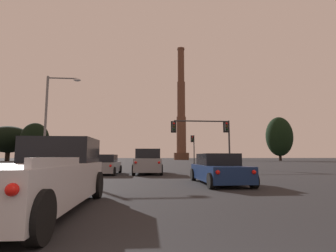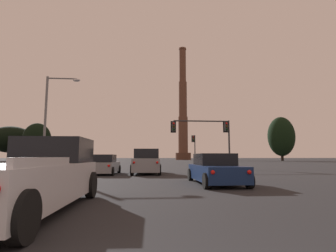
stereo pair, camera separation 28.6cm
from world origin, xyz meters
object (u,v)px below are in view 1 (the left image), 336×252
Objects in this scene: suv_center_lane_front at (148,162)px; street_lamp at (51,112)px; smokestack at (181,115)px; traffic_light_overhead_right at (209,131)px; hatchback_left_lane_front at (106,165)px; traffic_light_far_right at (193,145)px; pickup_truck_left_lane_third at (42,176)px; sedan_right_lane_second at (219,170)px.

suv_center_lane_front is 0.60× the size of street_lamp.
traffic_light_overhead_right is at bearing -96.41° from smokestack.
smokestack reaches higher than street_lamp.
hatchback_left_lane_front is 96.30m from smokestack.
street_lamp reaches higher than traffic_light_far_right.
pickup_truck_left_lane_third is 0.11× the size of smokestack.
traffic_light_overhead_right is at bearing 66.71° from pickup_truck_left_lane_third.
pickup_truck_left_lane_third is 8.28m from sedan_right_lane_second.
traffic_light_overhead_right reaches higher than suv_center_lane_front.
suv_center_lane_front is 28.41m from traffic_light_far_right.
traffic_light_far_right is at bearing 54.61° from street_lamp.
traffic_light_overhead_right is 1.25× the size of traffic_light_far_right.
traffic_light_far_right is (2.08, 19.61, -0.58)m from traffic_light_overhead_right.
traffic_light_overhead_right is (9.79, 7.76, 3.36)m from hatchback_left_lane_front.
smokestack is (7.43, 65.05, 16.17)m from traffic_light_far_right.
smokestack reaches higher than suv_center_lane_front.
pickup_truck_left_lane_third reaches higher than hatchback_left_lane_front.
traffic_light_overhead_right is at bearing 49.63° from suv_center_lane_front.
suv_center_lane_front is 9.73m from street_lamp.
pickup_truck_left_lane_third is 1.33× the size of hatchback_left_lane_front.
suv_center_lane_front is 1.19× the size of hatchback_left_lane_front.
traffic_light_far_right reaches higher than hatchback_left_lane_front.
hatchback_left_lane_front is 29.96m from traffic_light_far_right.
sedan_right_lane_second is 0.90× the size of traffic_light_far_right.
street_lamp is 93.49m from smokestack.
hatchback_left_lane_front is at bearing 130.62° from sedan_right_lane_second.
smokestack reaches higher than sedan_right_lane_second.
traffic_light_far_right is at bearing 81.21° from sedan_right_lane_second.
traffic_light_overhead_right is (6.68, 7.30, 3.13)m from suv_center_lane_front.
smokestack reaches higher than traffic_light_far_right.
sedan_right_lane_second is at bearing -99.07° from traffic_light_far_right.
traffic_light_far_right is 0.10× the size of smokestack.
pickup_truck_left_lane_third is 108.88m from smokestack.
sedan_right_lane_second is at bearing -46.97° from hatchback_left_lane_front.
pickup_truck_left_lane_third is 1.18× the size of sedan_right_lane_second.
sedan_right_lane_second is (6.02, 5.69, -0.14)m from pickup_truck_left_lane_third.
sedan_right_lane_second is at bearing -65.87° from suv_center_lane_front.
suv_center_lane_front is at bearing 112.34° from sedan_right_lane_second.
hatchback_left_lane_front is (-3.12, -0.46, -0.23)m from suv_center_lane_front.
traffic_light_far_right is 0.63× the size of street_lamp.
traffic_light_overhead_right is at bearing 16.35° from street_lamp.
suv_center_lane_front is 0.10× the size of smokestack.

